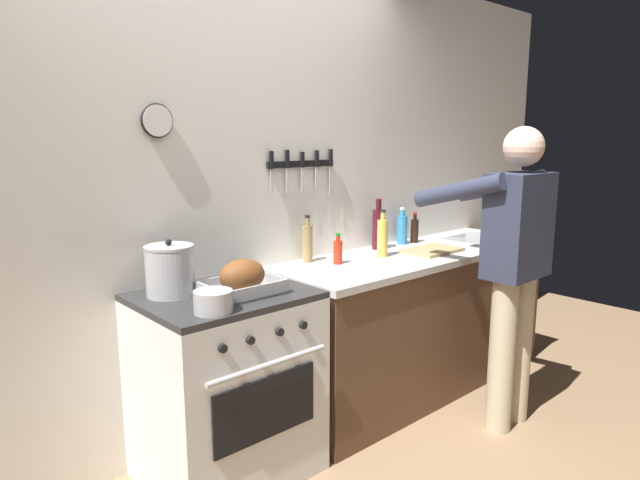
{
  "coord_description": "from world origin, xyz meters",
  "views": [
    {
      "loc": [
        -1.54,
        -1.14,
        1.61
      ],
      "look_at": [
        0.25,
        0.85,
        1.11
      ],
      "focal_mm": 31.29,
      "sensor_mm": 36.0,
      "label": 1
    }
  ],
  "objects_px": {
    "saucepan": "(213,301)",
    "stock_pot": "(170,270)",
    "roasting_pan": "(242,279)",
    "bottle_vinegar": "(307,242)",
    "bottle_wine_red": "(378,228)",
    "bottle_soy_sauce": "(415,230)",
    "bottle_dish_soap": "(402,229)",
    "stove": "(227,385)",
    "bottle_cooking_oil": "(383,237)",
    "bottle_hot_sauce": "(338,251)",
    "cutting_board": "(432,250)",
    "person_cook": "(513,259)"
  },
  "relations": [
    {
      "from": "stove",
      "to": "bottle_dish_soap",
      "type": "bearing_deg",
      "value": 8.37
    },
    {
      "from": "stove",
      "to": "bottle_vinegar",
      "type": "height_order",
      "value": "bottle_vinegar"
    },
    {
      "from": "stove",
      "to": "saucepan",
      "type": "xyz_separation_m",
      "value": [
        -0.19,
        -0.22,
        0.5
      ]
    },
    {
      "from": "cutting_board",
      "to": "roasting_pan",
      "type": "bearing_deg",
      "value": -179.88
    },
    {
      "from": "bottle_cooking_oil",
      "to": "stock_pot",
      "type": "bearing_deg",
      "value": 176.35
    },
    {
      "from": "bottle_soy_sauce",
      "to": "bottle_cooking_oil",
      "type": "relative_size",
      "value": 0.73
    },
    {
      "from": "stock_pot",
      "to": "bottle_vinegar",
      "type": "height_order",
      "value": "bottle_vinegar"
    },
    {
      "from": "cutting_board",
      "to": "bottle_dish_soap",
      "type": "height_order",
      "value": "bottle_dish_soap"
    },
    {
      "from": "bottle_vinegar",
      "to": "person_cook",
      "type": "bearing_deg",
      "value": -50.41
    },
    {
      "from": "roasting_pan",
      "to": "cutting_board",
      "type": "relative_size",
      "value": 0.98
    },
    {
      "from": "stock_pot",
      "to": "bottle_soy_sauce",
      "type": "distance_m",
      "value": 1.83
    },
    {
      "from": "saucepan",
      "to": "cutting_board",
      "type": "bearing_deg",
      "value": 5.05
    },
    {
      "from": "cutting_board",
      "to": "bottle_hot_sauce",
      "type": "distance_m",
      "value": 0.69
    },
    {
      "from": "stove",
      "to": "cutting_board",
      "type": "relative_size",
      "value": 2.5
    },
    {
      "from": "cutting_board",
      "to": "bottle_hot_sauce",
      "type": "bearing_deg",
      "value": 167.09
    },
    {
      "from": "person_cook",
      "to": "bottle_dish_soap",
      "type": "bearing_deg",
      "value": -19.66
    },
    {
      "from": "bottle_vinegar",
      "to": "bottle_dish_soap",
      "type": "xyz_separation_m",
      "value": [
        0.82,
        -0.01,
        -0.01
      ]
    },
    {
      "from": "saucepan",
      "to": "bottle_vinegar",
      "type": "xyz_separation_m",
      "value": [
        0.89,
        0.45,
        0.07
      ]
    },
    {
      "from": "stove",
      "to": "bottle_cooking_oil",
      "type": "xyz_separation_m",
      "value": [
        1.14,
        0.04,
        0.57
      ]
    },
    {
      "from": "bottle_soy_sauce",
      "to": "bottle_dish_soap",
      "type": "relative_size",
      "value": 0.85
    },
    {
      "from": "bottle_dish_soap",
      "to": "person_cook",
      "type": "bearing_deg",
      "value": -96.91
    },
    {
      "from": "cutting_board",
      "to": "bottle_cooking_oil",
      "type": "distance_m",
      "value": 0.37
    },
    {
      "from": "stock_pot",
      "to": "bottle_hot_sauce",
      "type": "distance_m",
      "value": 1.0
    },
    {
      "from": "stove",
      "to": "bottle_soy_sauce",
      "type": "bearing_deg",
      "value": 7.02
    },
    {
      "from": "roasting_pan",
      "to": "bottle_wine_red",
      "type": "height_order",
      "value": "bottle_wine_red"
    },
    {
      "from": "saucepan",
      "to": "bottle_soy_sauce",
      "type": "xyz_separation_m",
      "value": [
        1.82,
        0.42,
        0.04
      ]
    },
    {
      "from": "bottle_cooking_oil",
      "to": "bottle_hot_sauce",
      "type": "bearing_deg",
      "value": 173.93
    },
    {
      "from": "roasting_pan",
      "to": "bottle_soy_sauce",
      "type": "distance_m",
      "value": 1.6
    },
    {
      "from": "saucepan",
      "to": "stock_pot",
      "type": "bearing_deg",
      "value": 91.66
    },
    {
      "from": "bottle_cooking_oil",
      "to": "stove",
      "type": "bearing_deg",
      "value": -177.75
    },
    {
      "from": "bottle_vinegar",
      "to": "bottle_cooking_oil",
      "type": "xyz_separation_m",
      "value": [
        0.43,
        -0.19,
        0.01
      ]
    },
    {
      "from": "stock_pot",
      "to": "bottle_hot_sauce",
      "type": "xyz_separation_m",
      "value": [
        1.0,
        -0.05,
        -0.04
      ]
    },
    {
      "from": "bottle_hot_sauce",
      "to": "bottle_dish_soap",
      "type": "xyz_separation_m",
      "value": [
        0.73,
        0.15,
        0.03
      ]
    },
    {
      "from": "cutting_board",
      "to": "bottle_wine_red",
      "type": "distance_m",
      "value": 0.36
    },
    {
      "from": "stove",
      "to": "saucepan",
      "type": "relative_size",
      "value": 5.63
    },
    {
      "from": "bottle_soy_sauce",
      "to": "bottle_dish_soap",
      "type": "xyz_separation_m",
      "value": [
        -0.1,
        0.02,
        0.02
      ]
    },
    {
      "from": "saucepan",
      "to": "bottle_wine_red",
      "type": "distance_m",
      "value": 1.53
    },
    {
      "from": "bottle_vinegar",
      "to": "bottle_wine_red",
      "type": "distance_m",
      "value": 0.57
    },
    {
      "from": "cutting_board",
      "to": "bottle_vinegar",
      "type": "bearing_deg",
      "value": 158.09
    },
    {
      "from": "bottle_hot_sauce",
      "to": "cutting_board",
      "type": "bearing_deg",
      "value": -12.91
    },
    {
      "from": "roasting_pan",
      "to": "saucepan",
      "type": "height_order",
      "value": "roasting_pan"
    },
    {
      "from": "bottle_dish_soap",
      "to": "bottle_vinegar",
      "type": "bearing_deg",
      "value": 179.48
    },
    {
      "from": "bottle_dish_soap",
      "to": "stock_pot",
      "type": "bearing_deg",
      "value": -176.82
    },
    {
      "from": "bottle_soy_sauce",
      "to": "stock_pot",
      "type": "bearing_deg",
      "value": -177.75
    },
    {
      "from": "bottle_soy_sauce",
      "to": "bottle_hot_sauce",
      "type": "bearing_deg",
      "value": -171.71
    },
    {
      "from": "person_cook",
      "to": "saucepan",
      "type": "height_order",
      "value": "person_cook"
    },
    {
      "from": "bottle_soy_sauce",
      "to": "bottle_dish_soap",
      "type": "distance_m",
      "value": 0.11
    },
    {
      "from": "bottle_vinegar",
      "to": "bottle_dish_soap",
      "type": "distance_m",
      "value": 0.82
    },
    {
      "from": "roasting_pan",
      "to": "bottle_cooking_oil",
      "type": "height_order",
      "value": "bottle_cooking_oil"
    },
    {
      "from": "bottle_wine_red",
      "to": "bottle_vinegar",
      "type": "bearing_deg",
      "value": 177.96
    }
  ]
}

